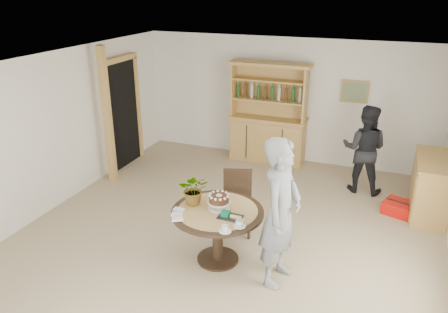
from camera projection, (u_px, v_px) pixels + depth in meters
ground at (224, 242)px, 6.28m from camera, size 7.00×7.00×0.00m
room_shell at (224, 127)px, 5.64m from camera, size 6.04×7.04×2.52m
doorway at (122, 112)px, 8.59m from camera, size 0.13×1.10×2.18m
pine_post at (107, 117)px, 7.77m from camera, size 0.12×0.12×2.50m
hutch at (268, 129)px, 8.93m from camera, size 1.62×0.54×2.04m
sideboard at (431, 187)px, 6.90m from camera, size 0.54×1.26×0.94m
dining_table at (218, 220)px, 5.67m from camera, size 1.20×1.20×0.76m
dining_chair at (237, 198)px, 6.42m from camera, size 0.53×0.53×0.95m
birthday_cake at (219, 200)px, 5.61m from camera, size 0.30×0.30×0.20m
flower_vase at (194, 189)px, 5.69m from camera, size 0.47×0.44×0.42m
gift_tray at (230, 216)px, 5.42m from camera, size 0.30×0.20×0.08m
coffee_cup_a at (240, 224)px, 5.22m from camera, size 0.15×0.15×0.09m
coffee_cup_b at (225, 229)px, 5.11m from camera, size 0.15×0.15×0.08m
napkins at (178, 214)px, 5.47m from camera, size 0.24×0.33×0.03m
teen_boy at (281, 213)px, 5.17m from camera, size 0.53×0.74×1.89m
adult_person at (364, 149)px, 7.57m from camera, size 0.80×0.65×1.57m
red_suitcase at (403, 209)px, 6.99m from camera, size 0.69×0.57×0.21m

